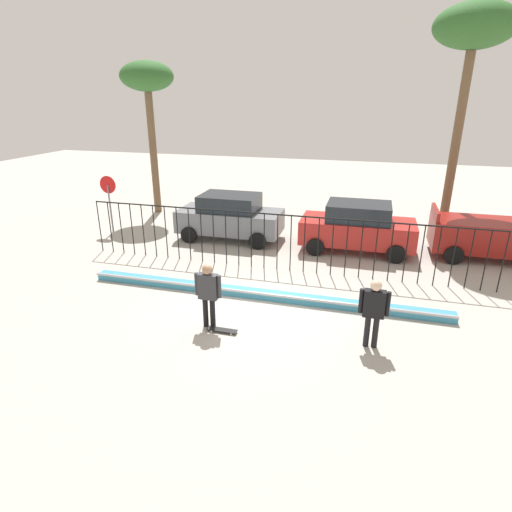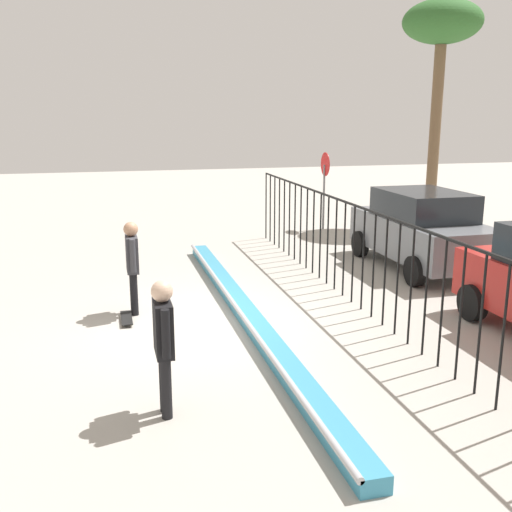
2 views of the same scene
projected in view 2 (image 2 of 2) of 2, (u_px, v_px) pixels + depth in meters
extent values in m
plane|color=#ADA89E|center=(199.00, 323.00, 10.92)|extent=(60.00, 60.00, 0.00)
cube|color=teal|center=(247.00, 313.00, 11.11)|extent=(11.00, 0.36, 0.22)
cylinder|color=#B2B2B7|center=(237.00, 308.00, 11.04)|extent=(11.00, 0.09, 0.09)
cylinder|color=black|center=(266.00, 206.00, 18.05)|extent=(0.04, 0.04, 2.00)
cylinder|color=black|center=(270.00, 208.00, 17.61)|extent=(0.04, 0.04, 2.00)
cylinder|color=black|center=(275.00, 211.00, 17.17)|extent=(0.04, 0.04, 2.00)
cylinder|color=black|center=(279.00, 213.00, 16.73)|extent=(0.04, 0.04, 2.00)
cylinder|color=black|center=(284.00, 216.00, 16.29)|extent=(0.04, 0.04, 2.00)
cylinder|color=black|center=(289.00, 219.00, 15.85)|extent=(0.04, 0.04, 2.00)
cylinder|color=black|center=(295.00, 222.00, 15.41)|extent=(0.04, 0.04, 2.00)
cylinder|color=black|center=(301.00, 225.00, 14.97)|extent=(0.04, 0.04, 2.00)
cylinder|color=black|center=(307.00, 228.00, 14.54)|extent=(0.04, 0.04, 2.00)
cylinder|color=black|center=(313.00, 232.00, 14.10)|extent=(0.04, 0.04, 2.00)
cylinder|color=black|center=(320.00, 236.00, 13.66)|extent=(0.04, 0.04, 2.00)
cylinder|color=black|center=(328.00, 240.00, 13.22)|extent=(0.04, 0.04, 2.00)
cylinder|color=black|center=(336.00, 244.00, 12.78)|extent=(0.04, 0.04, 2.00)
cylinder|color=black|center=(344.00, 249.00, 12.34)|extent=(0.04, 0.04, 2.00)
cylinder|color=black|center=(353.00, 254.00, 11.90)|extent=(0.04, 0.04, 2.00)
cylinder|color=black|center=(363.00, 260.00, 11.46)|extent=(0.04, 0.04, 2.00)
cylinder|color=black|center=(374.00, 265.00, 11.02)|extent=(0.04, 0.04, 2.00)
cylinder|color=black|center=(385.00, 272.00, 10.58)|extent=(0.04, 0.04, 2.00)
cylinder|color=black|center=(398.00, 279.00, 10.14)|extent=(0.04, 0.04, 2.00)
cylinder|color=black|center=(411.00, 286.00, 9.70)|extent=(0.04, 0.04, 2.00)
cylinder|color=black|center=(426.00, 294.00, 9.26)|extent=(0.04, 0.04, 2.00)
cylinder|color=black|center=(442.00, 303.00, 8.82)|extent=(0.04, 0.04, 2.00)
cylinder|color=black|center=(460.00, 313.00, 8.39)|extent=(0.04, 0.04, 2.00)
cylinder|color=black|center=(481.00, 325.00, 7.95)|extent=(0.04, 0.04, 2.00)
cylinder|color=black|center=(503.00, 337.00, 7.51)|extent=(0.04, 0.04, 2.00)
cube|color=black|center=(365.00, 209.00, 11.23)|extent=(14.00, 0.04, 0.04)
cylinder|color=black|center=(134.00, 291.00, 11.45)|extent=(0.14, 0.14, 0.83)
cylinder|color=black|center=(134.00, 294.00, 11.26)|extent=(0.14, 0.14, 0.83)
cube|color=#333338|center=(132.00, 254.00, 11.18)|extent=(0.50, 0.22, 0.68)
sphere|color=#A87A5B|center=(131.00, 229.00, 11.07)|extent=(0.27, 0.27, 0.27)
cylinder|color=#333338|center=(131.00, 249.00, 11.46)|extent=(0.11, 0.11, 0.61)
cylinder|color=#333338|center=(133.00, 256.00, 10.88)|extent=(0.11, 0.11, 0.61)
cube|color=black|center=(126.00, 318.00, 11.01)|extent=(0.80, 0.20, 0.02)
cylinder|color=silver|center=(131.00, 324.00, 10.78)|extent=(0.05, 0.03, 0.05)
cylinder|color=silver|center=(123.00, 325.00, 10.74)|extent=(0.05, 0.03, 0.05)
cylinder|color=silver|center=(130.00, 315.00, 11.29)|extent=(0.05, 0.03, 0.05)
cylinder|color=silver|center=(122.00, 315.00, 11.25)|extent=(0.05, 0.03, 0.05)
cylinder|color=black|center=(165.00, 381.00, 7.62)|extent=(0.14, 0.14, 0.82)
cylinder|color=black|center=(166.00, 388.00, 7.43)|extent=(0.14, 0.14, 0.82)
cube|color=black|center=(163.00, 328.00, 7.35)|extent=(0.50, 0.21, 0.68)
sphere|color=beige|center=(162.00, 291.00, 7.24)|extent=(0.27, 0.27, 0.27)
cylinder|color=black|center=(161.00, 317.00, 7.63)|extent=(0.11, 0.11, 0.61)
cylinder|color=black|center=(166.00, 334.00, 7.06)|extent=(0.11, 0.11, 0.61)
cube|color=slate|center=(421.00, 236.00, 14.67)|extent=(4.30, 1.90, 0.90)
cube|color=#1E2328|center=(423.00, 205.00, 14.49)|extent=(2.37, 1.71, 0.66)
cylinder|color=black|center=(490.00, 266.00, 13.63)|extent=(0.68, 0.22, 0.68)
cylinder|color=black|center=(415.00, 271.00, 13.17)|extent=(0.68, 0.22, 0.68)
cylinder|color=black|center=(424.00, 240.00, 16.38)|extent=(0.68, 0.22, 0.68)
cylinder|color=black|center=(360.00, 244.00, 15.92)|extent=(0.68, 0.22, 0.68)
cylinder|color=black|center=(472.00, 303.00, 10.99)|extent=(0.68, 0.22, 0.68)
cylinder|color=slate|center=(324.00, 197.00, 19.50)|extent=(0.07, 0.07, 2.10)
cylinder|color=red|center=(325.00, 164.00, 19.25)|extent=(0.76, 0.02, 0.76)
cylinder|color=brown|center=(434.00, 138.00, 19.72)|extent=(0.36, 0.36, 5.85)
ellipsoid|color=#2D6028|center=(442.00, 22.00, 18.88)|extent=(2.51, 2.51, 1.38)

